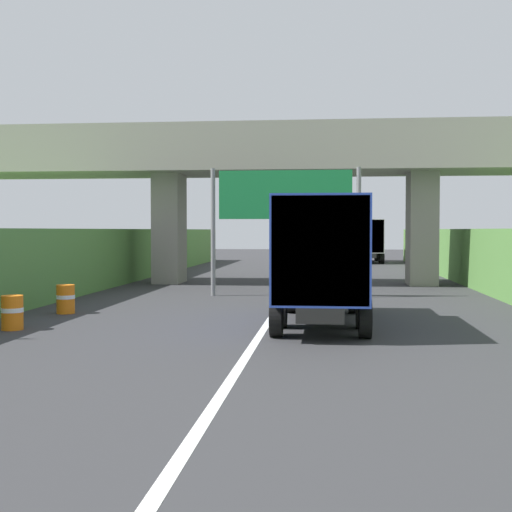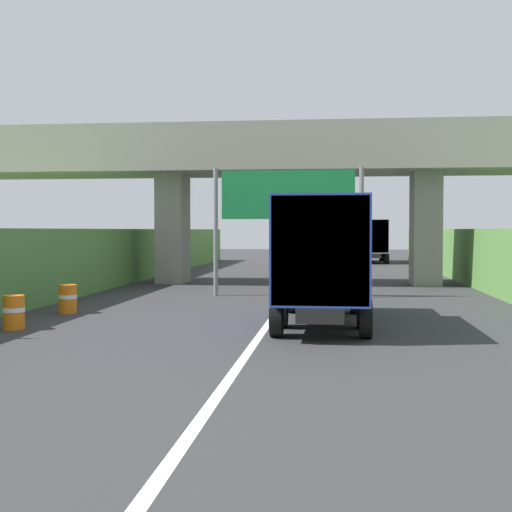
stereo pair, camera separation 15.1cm
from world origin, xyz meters
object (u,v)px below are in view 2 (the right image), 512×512
(overhead_highway_sign, at_px, (288,202))
(construction_barrel_4, at_px, (14,312))
(truck_red, at_px, (371,238))
(truck_blue, at_px, (323,255))
(construction_barrel_5, at_px, (68,299))

(overhead_highway_sign, distance_m, construction_barrel_4, 12.27)
(truck_red, height_order, truck_blue, same)
(truck_blue, xyz_separation_m, construction_barrel_5, (-7.97, 1.82, -1.47))
(construction_barrel_4, relative_size, construction_barrel_5, 1.00)
(overhead_highway_sign, xyz_separation_m, construction_barrel_5, (-6.47, -6.28, -3.23))
(construction_barrel_5, bearing_deg, truck_blue, -12.85)
(overhead_highway_sign, xyz_separation_m, truck_blue, (1.50, -8.10, -1.75))
(truck_red, distance_m, construction_barrel_5, 37.58)
(construction_barrel_4, distance_m, construction_barrel_5, 3.59)
(truck_blue, relative_size, construction_barrel_5, 8.11)
(overhead_highway_sign, distance_m, construction_barrel_5, 9.58)
(truck_red, xyz_separation_m, truck_blue, (-3.28, -37.64, 0.00))
(overhead_highway_sign, relative_size, construction_barrel_4, 6.53)
(truck_blue, height_order, construction_barrel_5, truck_blue)
(construction_barrel_5, bearing_deg, overhead_highway_sign, 44.15)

